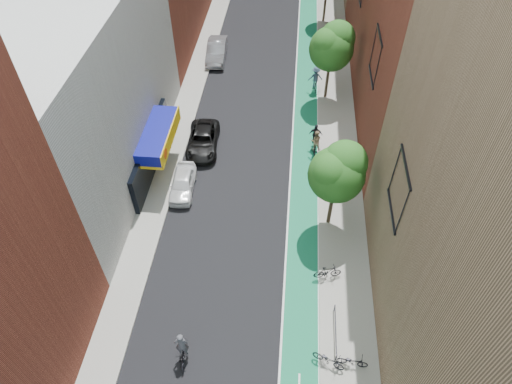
% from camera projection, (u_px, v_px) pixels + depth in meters
% --- Properties ---
extents(ground, '(160.00, 160.00, 0.00)m').
position_uv_depth(ground, '(221.00, 367.00, 23.13)').
color(ground, black).
rests_on(ground, ground).
extents(bike_lane, '(2.00, 68.00, 0.01)m').
position_uv_depth(bike_lane, '(307.00, 84.00, 40.68)').
color(bike_lane, '#136D42').
rests_on(bike_lane, ground).
extents(sidewalk_left, '(2.00, 68.00, 0.15)m').
position_uv_depth(sidewalk_left, '(196.00, 78.00, 41.25)').
color(sidewalk_left, gray).
rests_on(sidewalk_left, ground).
extents(sidewalk_right, '(3.00, 68.00, 0.15)m').
position_uv_depth(sidewalk_right, '(335.00, 85.00, 40.48)').
color(sidewalk_right, gray).
rests_on(sidewalk_right, ground).
extents(building_left_white, '(8.00, 20.00, 12.00)m').
position_uv_depth(building_left_white, '(76.00, 96.00, 29.04)').
color(building_left_white, silver).
rests_on(building_left_white, ground).
extents(tree_near, '(3.40, 3.36, 6.42)m').
position_uv_depth(tree_near, '(338.00, 171.00, 26.26)').
color(tree_near, '#332619').
rests_on(tree_near, ground).
extents(tree_mid, '(3.55, 3.53, 6.74)m').
position_uv_depth(tree_mid, '(332.00, 45.00, 35.68)').
color(tree_mid, '#332619').
rests_on(tree_mid, ground).
extents(parked_car_white, '(1.76, 3.97, 1.33)m').
position_uv_depth(parked_car_white, '(183.00, 183.00, 31.21)').
color(parked_car_white, white).
rests_on(parked_car_white, ground).
extents(parked_car_black, '(2.52, 4.95, 1.34)m').
position_uv_depth(parked_car_black, '(203.00, 140.00, 34.29)').
color(parked_car_black, black).
rests_on(parked_car_black, ground).
extents(parked_car_silver, '(1.93, 4.95, 1.61)m').
position_uv_depth(parked_car_silver, '(217.00, 51.00, 43.08)').
color(parked_car_silver, '#94979C').
rests_on(parked_car_silver, ground).
extents(cyclist_lead, '(0.90, 1.87, 2.23)m').
position_uv_depth(cyclist_lead, '(182.00, 350.00, 22.93)').
color(cyclist_lead, black).
rests_on(cyclist_lead, ground).
extents(cyclist_lane_near, '(0.84, 1.50, 2.04)m').
position_uv_depth(cyclist_lane_near, '(315.00, 144.00, 33.65)').
color(cyclist_lane_near, black).
rests_on(cyclist_lane_near, ground).
extents(cyclist_lane_mid, '(1.01, 1.91, 2.03)m').
position_uv_depth(cyclist_lane_mid, '(315.00, 139.00, 34.26)').
color(cyclist_lane_mid, black).
rests_on(cyclist_lane_mid, ground).
extents(cyclist_lane_far, '(1.30, 1.52, 2.23)m').
position_uv_depth(cyclist_lane_far, '(315.00, 79.00, 39.25)').
color(cyclist_lane_far, black).
rests_on(cyclist_lane_far, ground).
extents(parked_bike_near, '(1.62, 0.71, 0.83)m').
position_uv_depth(parked_bike_near, '(352.00, 361.00, 22.75)').
color(parked_bike_near, black).
rests_on(parked_bike_near, sidewalk_right).
extents(parked_bike_mid, '(1.69, 0.79, 0.98)m').
position_uv_depth(parked_bike_mid, '(328.00, 272.00, 26.28)').
color(parked_bike_mid, black).
rests_on(parked_bike_mid, sidewalk_right).
extents(parked_bike_far, '(1.79, 1.21, 0.89)m').
position_uv_depth(parked_bike_far, '(329.00, 360.00, 22.77)').
color(parked_bike_far, black).
rests_on(parked_bike_far, sidewalk_right).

